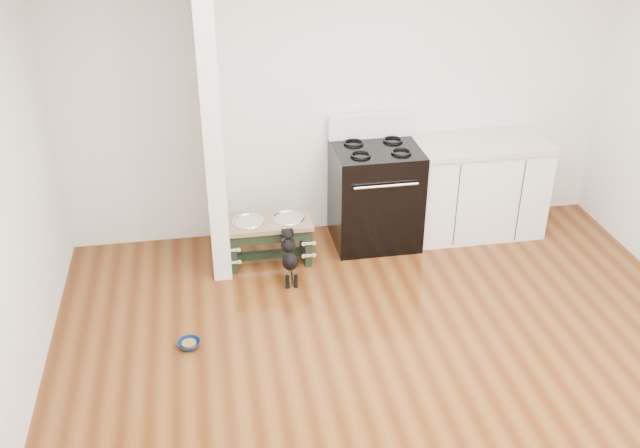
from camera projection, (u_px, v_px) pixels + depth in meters
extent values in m
plane|color=#49230D|center=(414.00, 400.00, 4.78)|extent=(5.00, 5.00, 0.00)
plane|color=silver|center=(342.00, 91.00, 6.30)|extent=(5.00, 0.00, 5.00)
cube|color=silver|center=(210.00, 114.00, 5.77)|extent=(0.15, 0.80, 2.70)
cube|color=black|center=(375.00, 196.00, 6.46)|extent=(0.76, 0.65, 0.92)
cube|color=black|center=(383.00, 217.00, 6.22)|extent=(0.58, 0.02, 0.50)
cylinder|color=silver|center=(386.00, 186.00, 6.03)|extent=(0.56, 0.02, 0.02)
cube|color=white|center=(370.00, 126.00, 6.43)|extent=(0.76, 0.08, 0.22)
torus|color=black|center=(361.00, 155.00, 6.09)|extent=(0.18, 0.18, 0.02)
torus|color=black|center=(401.00, 152.00, 6.14)|extent=(0.18, 0.18, 0.02)
torus|color=black|center=(354.00, 143.00, 6.33)|extent=(0.18, 0.18, 0.02)
torus|color=black|center=(393.00, 140.00, 6.38)|extent=(0.18, 0.18, 0.02)
cube|color=white|center=(476.00, 189.00, 6.65)|extent=(1.20, 0.60, 0.86)
cube|color=#BCB3A0|center=(482.00, 144.00, 6.43)|extent=(1.24, 0.64, 0.05)
cube|color=black|center=(482.00, 238.00, 6.60)|extent=(1.20, 0.06, 0.10)
cube|color=black|center=(232.00, 246.00, 6.22)|extent=(0.06, 0.36, 0.37)
cube|color=black|center=(306.00, 239.00, 6.32)|extent=(0.06, 0.36, 0.37)
cube|color=black|center=(271.00, 238.00, 6.06)|extent=(0.59, 0.03, 0.09)
cube|color=black|center=(270.00, 254.00, 6.32)|extent=(0.59, 0.06, 0.06)
cube|color=brown|center=(268.00, 222.00, 6.17)|extent=(0.74, 0.40, 0.04)
cylinder|color=silver|center=(248.00, 224.00, 6.14)|extent=(0.25, 0.25, 0.05)
cylinder|color=silver|center=(288.00, 220.00, 6.20)|extent=(0.25, 0.25, 0.05)
torus|color=silver|center=(248.00, 221.00, 6.13)|extent=(0.29, 0.29, 0.02)
torus|color=silver|center=(288.00, 218.00, 6.18)|extent=(0.29, 0.29, 0.02)
cylinder|color=black|center=(287.00, 282.00, 5.95)|extent=(0.03, 0.03, 0.11)
cylinder|color=black|center=(296.00, 281.00, 5.96)|extent=(0.03, 0.03, 0.11)
sphere|color=black|center=(288.00, 287.00, 5.96)|extent=(0.04, 0.04, 0.04)
sphere|color=black|center=(296.00, 286.00, 5.97)|extent=(0.04, 0.04, 0.04)
ellipsoid|color=black|center=(290.00, 262.00, 5.94)|extent=(0.13, 0.30, 0.27)
sphere|color=black|center=(288.00, 245.00, 5.98)|extent=(0.12, 0.12, 0.12)
sphere|color=black|center=(287.00, 235.00, 5.97)|extent=(0.11, 0.11, 0.11)
sphere|color=black|center=(282.00, 231.00, 6.02)|extent=(0.04, 0.04, 0.04)
sphere|color=black|center=(290.00, 230.00, 6.03)|extent=(0.04, 0.04, 0.04)
cylinder|color=black|center=(292.00, 278.00, 5.88)|extent=(0.02, 0.09, 0.10)
torus|color=#E64387|center=(288.00, 240.00, 5.97)|extent=(0.10, 0.06, 0.09)
imported|color=navy|center=(189.00, 344.00, 5.26)|extent=(0.21, 0.21, 0.05)
cylinder|color=brown|center=(189.00, 344.00, 5.26)|extent=(0.11, 0.11, 0.02)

